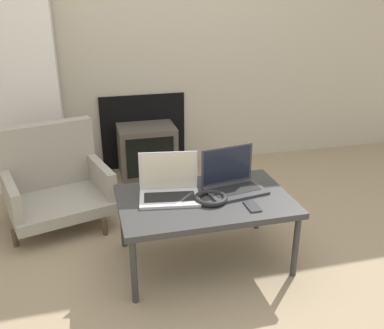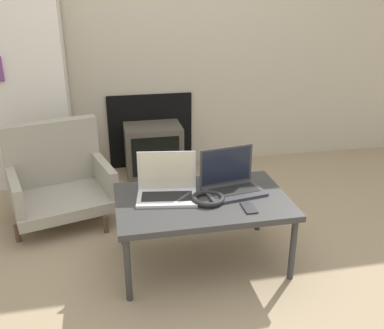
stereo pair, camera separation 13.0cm
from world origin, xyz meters
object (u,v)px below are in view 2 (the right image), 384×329
object	(u,v)px
laptop_right	(231,181)
headphones	(208,199)
tv	(153,150)
armchair	(58,177)
laptop_left	(167,187)
phone	(249,208)

from	to	relation	value
laptop_right	headphones	distance (m)	0.21
tv	armchair	xyz separation A→B (m)	(-0.76, -0.63, 0.08)
tv	laptop_right	bearing A→B (deg)	-76.53
laptop_right	armchair	bearing A→B (deg)	137.42
laptop_left	tv	size ratio (longest dim) A/B	0.76
laptop_right	armchair	world-z (taller)	armchair
tv	phone	bearing A→B (deg)	-77.45
laptop_left	armchair	distance (m)	1.01
laptop_left	tv	world-z (taller)	laptop_left
headphones	tv	bearing A→B (deg)	95.90
armchair	tv	bearing A→B (deg)	23.70
headphones	laptop_right	bearing A→B (deg)	34.81
armchair	headphones	bearing A→B (deg)	-57.91
headphones	tv	distance (m)	1.48
phone	tv	size ratio (longest dim) A/B	0.27
laptop_right	headphones	xyz separation A→B (m)	(-0.17, -0.12, -0.04)
laptop_left	laptop_right	world-z (taller)	same
laptop_right	phone	size ratio (longest dim) A/B	2.81
laptop_right	armchair	distance (m)	1.31
phone	armchair	world-z (taller)	armchair
laptop_left	headphones	distance (m)	0.25
laptop_left	laptop_right	size ratio (longest dim) A/B	1.00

